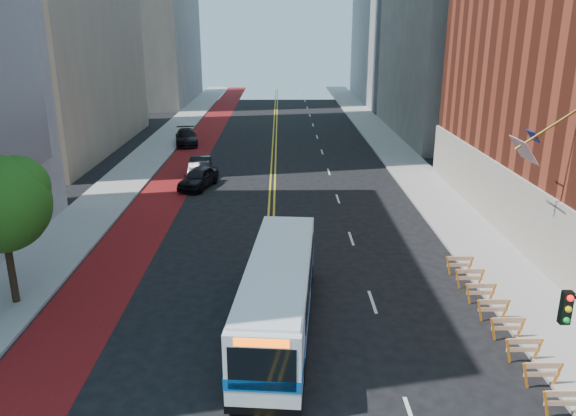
# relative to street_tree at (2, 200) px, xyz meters

# --- Properties ---
(ground) EXTENTS (160.00, 160.00, 0.00)m
(ground) POSITION_rel_street_tree_xyz_m (11.24, -6.04, -4.91)
(ground) COLOR black
(ground) RESTS_ON ground
(sidewalk_left) EXTENTS (4.00, 140.00, 0.15)m
(sidewalk_left) POSITION_rel_street_tree_xyz_m (-0.76, 23.96, -4.84)
(sidewalk_left) COLOR gray
(sidewalk_left) RESTS_ON ground
(sidewalk_right) EXTENTS (4.00, 140.00, 0.15)m
(sidewalk_right) POSITION_rel_street_tree_xyz_m (23.24, 23.96, -4.84)
(sidewalk_right) COLOR gray
(sidewalk_right) RESTS_ON ground
(bus_lane_paint) EXTENTS (3.60, 140.00, 0.01)m
(bus_lane_paint) POSITION_rel_street_tree_xyz_m (3.14, 23.96, -4.91)
(bus_lane_paint) COLOR #600D0D
(bus_lane_paint) RESTS_ON ground
(center_line_inner) EXTENTS (0.14, 140.00, 0.01)m
(center_line_inner) POSITION_rel_street_tree_xyz_m (11.06, 23.96, -4.91)
(center_line_inner) COLOR gold
(center_line_inner) RESTS_ON ground
(center_line_outer) EXTENTS (0.14, 140.00, 0.01)m
(center_line_outer) POSITION_rel_street_tree_xyz_m (11.42, 23.96, -4.91)
(center_line_outer) COLOR gold
(center_line_outer) RESTS_ON ground
(lane_dashes) EXTENTS (0.14, 98.20, 0.01)m
(lane_dashes) POSITION_rel_street_tree_xyz_m (16.04, 31.96, -4.90)
(lane_dashes) COLOR silver
(lane_dashes) RESTS_ON ground
(construction_barriers) EXTENTS (1.42, 10.91, 1.00)m
(construction_barriers) POSITION_rel_street_tree_xyz_m (20.84, -2.62, -4.24)
(construction_barriers) COLOR orange
(construction_barriers) RESTS_ON ground
(street_tree) EXTENTS (4.20, 4.20, 6.70)m
(street_tree) POSITION_rel_street_tree_xyz_m (0.00, 0.00, 0.00)
(street_tree) COLOR black
(street_tree) RESTS_ON sidewalk_left
(transit_bus) EXTENTS (3.49, 11.50, 3.11)m
(transit_bus) POSITION_rel_street_tree_xyz_m (11.79, -2.32, -3.29)
(transit_bus) COLOR silver
(transit_bus) RESTS_ON ground
(car_a) EXTENTS (3.10, 5.03, 1.60)m
(car_a) POSITION_rel_street_tree_xyz_m (5.52, 19.13, -4.11)
(car_a) COLOR black
(car_a) RESTS_ON ground
(car_b) EXTENTS (1.92, 4.90, 1.59)m
(car_b) POSITION_rel_street_tree_xyz_m (5.19, 22.50, -4.12)
(car_b) COLOR black
(car_b) RESTS_ON ground
(car_c) EXTENTS (3.21, 5.82, 1.60)m
(car_c) POSITION_rel_street_tree_xyz_m (1.94, 35.85, -4.11)
(car_c) COLOR black
(car_c) RESTS_ON ground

